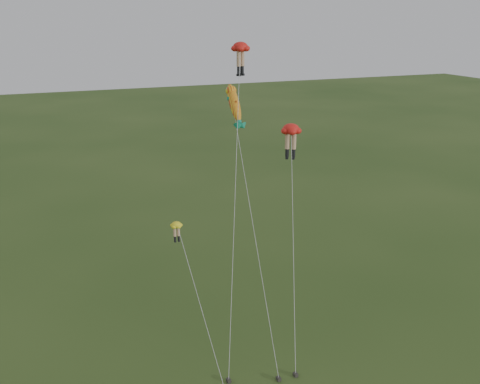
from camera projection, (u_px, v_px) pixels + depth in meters
name	position (u px, v px, depth m)	size (l,w,h in m)	color
ground	(250.00, 366.00, 36.72)	(300.00, 300.00, 0.00)	#294418
legs_kite_red_high	(240.00, 54.00, 39.54)	(6.09, 11.58, 21.11)	red
legs_kite_red_mid	(291.00, 134.00, 39.38)	(4.50, 9.42, 15.40)	red
legs_kite_yellow	(179.00, 234.00, 38.10)	(1.24, 8.90, 8.91)	yellow
fish_kite	(234.00, 104.00, 41.55)	(2.26, 13.97, 18.08)	yellow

